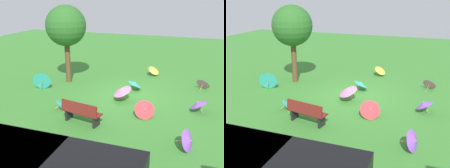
% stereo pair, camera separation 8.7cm
% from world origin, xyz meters
% --- Properties ---
extents(ground, '(40.00, 40.00, 0.00)m').
position_xyz_m(ground, '(0.00, 0.00, 0.00)').
color(ground, '#387A2D').
extents(park_bench, '(1.66, 0.74, 0.90)m').
position_xyz_m(park_bench, '(0.94, 3.35, 0.47)').
color(park_bench, maroon).
rests_on(park_bench, ground).
extents(shade_tree, '(2.17, 2.17, 4.21)m').
position_xyz_m(shade_tree, '(3.86, -0.99, 3.09)').
color(shade_tree, brown).
rests_on(shade_tree, ground).
extents(parasol_purple_0, '(0.70, 0.82, 0.73)m').
position_xyz_m(parasol_purple_0, '(-3.07, 3.86, 0.37)').
color(parasol_purple_0, tan).
rests_on(parasol_purple_0, ground).
extents(parasol_teal_0, '(0.95, 0.96, 0.60)m').
position_xyz_m(parasol_teal_0, '(-0.05, -0.87, 0.38)').
color(parasol_teal_0, tan).
rests_on(parasol_teal_0, ground).
extents(parasol_red_0, '(0.99, 0.89, 0.72)m').
position_xyz_m(parasol_red_0, '(-1.24, 2.05, 0.37)').
color(parasol_red_0, tan).
rests_on(parasol_red_0, ground).
extents(parasol_yellow_0, '(0.87, 0.89, 0.64)m').
position_xyz_m(parasol_yellow_0, '(-0.48, -3.70, 0.39)').
color(parasol_yellow_0, tan).
rests_on(parasol_yellow_0, ground).
extents(parasol_pink_0, '(1.20, 1.20, 0.80)m').
position_xyz_m(parasol_pink_0, '(0.16, 0.72, 0.53)').
color(parasol_pink_0, tan).
rests_on(parasol_pink_0, ground).
extents(parasol_purple_2, '(0.81, 0.83, 0.65)m').
position_xyz_m(parasol_purple_2, '(-3.21, 0.76, 0.39)').
color(parasol_purple_2, tan).
rests_on(parasol_purple_2, ground).
extents(parasol_teal_1, '(0.98, 0.90, 0.93)m').
position_xyz_m(parasol_teal_1, '(4.59, 0.52, 0.47)').
color(parasol_teal_1, tan).
rests_on(parasol_teal_1, ground).
extents(parasol_pink_1, '(0.88, 0.81, 0.67)m').
position_xyz_m(parasol_pink_1, '(-3.35, -2.27, 0.34)').
color(parasol_pink_1, tan).
rests_on(parasol_pink_1, ground).
extents(parasol_teal_2, '(0.67, 0.71, 0.54)m').
position_xyz_m(parasol_teal_2, '(2.28, 2.51, 0.27)').
color(parasol_teal_2, tan).
rests_on(parasol_teal_2, ground).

